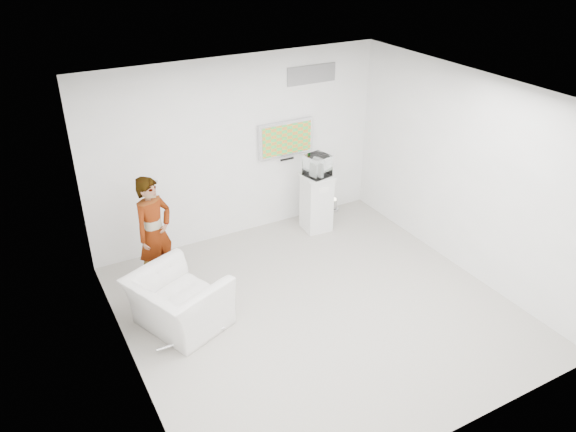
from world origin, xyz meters
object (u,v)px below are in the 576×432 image
object	(u,v)px
person	(154,233)
armchair	(179,302)
tv	(286,139)
floor_uplight	(334,205)
pedestal	(316,202)

from	to	relation	value
person	armchair	distance (m)	1.19
tv	floor_uplight	world-z (taller)	tv
pedestal	floor_uplight	bearing A→B (deg)	31.91
tv	armchair	distance (m)	3.43
armchair	floor_uplight	xyz separation A→B (m)	(3.58, 1.79, -0.25)
person	pedestal	bearing A→B (deg)	-20.42
armchair	floor_uplight	bearing A→B (deg)	-85.10
person	floor_uplight	bearing A→B (deg)	-15.16
tv	pedestal	xyz separation A→B (m)	(0.33, -0.49, -1.05)
armchair	pedestal	distance (m)	3.26
tv	person	xyz separation A→B (m)	(-2.56, -0.79, -0.70)
tv	floor_uplight	size ratio (longest dim) A/B	3.95
person	floor_uplight	world-z (taller)	person
person	pedestal	size ratio (longest dim) A/B	1.70
tv	floor_uplight	bearing A→B (deg)	-5.71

